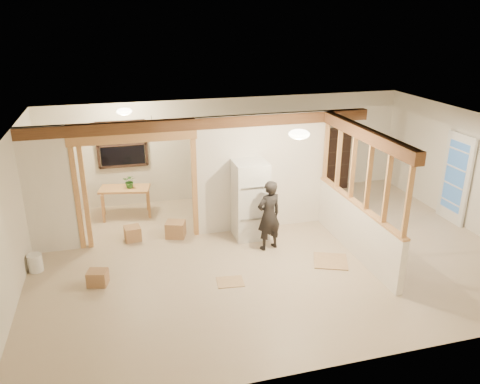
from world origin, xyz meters
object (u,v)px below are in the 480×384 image
object	(u,v)px
shop_vac	(60,216)
woman	(269,215)
work_table	(126,202)
refrigerator	(250,200)
bookshelf	(333,159)

from	to	relation	value
shop_vac	woman	bearing A→B (deg)	-25.57
work_table	shop_vac	bearing A→B (deg)	-150.74
refrigerator	shop_vac	size ratio (longest dim) A/B	2.40
woman	work_table	xyz separation A→B (m)	(-2.67, 2.37, -0.37)
refrigerator	bookshelf	bearing A→B (deg)	37.18
shop_vac	bookshelf	size ratio (longest dim) A/B	0.42
woman	bookshelf	size ratio (longest dim) A/B	0.89
bookshelf	shop_vac	bearing A→B (deg)	-172.23
refrigerator	shop_vac	world-z (taller)	refrigerator
refrigerator	bookshelf	size ratio (longest dim) A/B	1.01
woman	shop_vac	size ratio (longest dim) A/B	2.10
work_table	shop_vac	world-z (taller)	work_table
bookshelf	refrigerator	bearing A→B (deg)	-142.82
work_table	woman	bearing A→B (deg)	-29.63
refrigerator	woman	bearing A→B (deg)	-72.55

